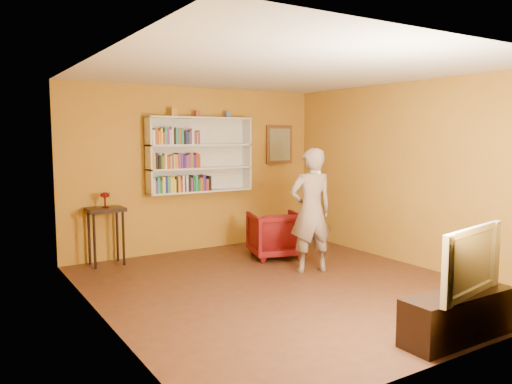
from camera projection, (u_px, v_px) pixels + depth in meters
room_shell at (283, 207)px, 6.25m from camera, size 5.30×5.80×2.88m
bookshelf at (199, 155)px, 8.22m from camera, size 1.80×0.29×1.23m
books_row_lower at (181, 184)px, 7.98m from camera, size 0.99×0.19×0.26m
books_row_middle at (176, 161)px, 7.89m from camera, size 0.80×0.19×0.26m
books_row_upper at (175, 137)px, 7.85m from camera, size 0.83×0.19×0.27m
ornament_left at (173, 112)px, 7.85m from camera, size 0.09×0.09×0.13m
ornament_centre at (197, 114)px, 8.07m from camera, size 0.07×0.07×0.10m
ornament_right at (228, 114)px, 8.36m from camera, size 0.07×0.07×0.10m
framed_painting at (279, 145)px, 9.11m from camera, size 0.55×0.05×0.70m
console_table at (106, 218)px, 7.33m from camera, size 0.53×0.40×0.86m
ruby_lustre at (105, 196)px, 7.30m from camera, size 0.14×0.14×0.23m
armchair at (275, 235)px, 7.85m from camera, size 0.96×0.98×0.72m
person at (311, 211)px, 6.95m from camera, size 0.72×0.56×1.74m
game_remote at (316, 172)px, 6.50m from camera, size 0.04×0.15×0.04m
tv_cabinet at (458, 316)px, 4.67m from camera, size 1.25×0.37×0.45m
television at (460, 260)px, 4.61m from camera, size 1.11×0.36×0.64m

